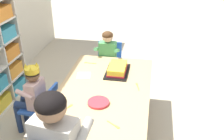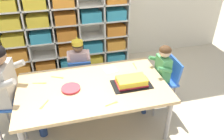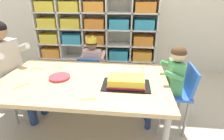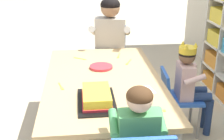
# 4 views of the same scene
# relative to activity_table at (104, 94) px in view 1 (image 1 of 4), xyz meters

# --- Properties ---
(ground) EXTENTS (16.00, 16.00, 0.00)m
(ground) POSITION_rel_activity_table_xyz_m (0.00, 0.00, -0.51)
(ground) COLOR beige
(activity_table) EXTENTS (1.51, 0.88, 0.55)m
(activity_table) POSITION_rel_activity_table_xyz_m (0.00, 0.00, 0.00)
(activity_table) COLOR tan
(activity_table) RESTS_ON ground
(classroom_chair_blue) EXTENTS (0.32, 0.35, 0.56)m
(classroom_chair_blue) POSITION_rel_activity_table_xyz_m (-0.06, 0.62, -0.17)
(classroom_chair_blue) COLOR blue
(classroom_chair_blue) RESTS_ON ground
(child_with_crown) EXTENTS (0.31, 0.31, 0.80)m
(child_with_crown) POSITION_rel_activity_table_xyz_m (-0.06, 0.72, -0.02)
(child_with_crown) COLOR beige
(child_with_crown) RESTS_ON ground
(adult_helper_seated) EXTENTS (0.46, 0.44, 1.04)m
(adult_helper_seated) POSITION_rel_activity_table_xyz_m (-0.79, 0.13, 0.14)
(adult_helper_seated) COLOR #B2ADA3
(adult_helper_seated) RESTS_ON ground
(classroom_chair_guest_side) EXTENTS (0.32, 0.34, 0.66)m
(classroom_chair_guest_side) POSITION_rel_activity_table_xyz_m (0.88, 0.11, -0.09)
(classroom_chair_guest_side) COLOR blue
(classroom_chair_guest_side) RESTS_ON ground
(guest_at_table_side) EXTENTS (0.31, 0.30, 0.85)m
(guest_at_table_side) POSITION_rel_activity_table_xyz_m (0.78, 0.12, 0.04)
(guest_at_table_side) COLOR #4C9E5B
(guest_at_table_side) RESTS_ON ground
(birthday_cake_on_tray) EXTENTS (0.40, 0.24, 0.08)m
(birthday_cake_on_tray) POSITION_rel_activity_table_xyz_m (0.39, -0.07, 0.08)
(birthday_cake_on_tray) COLOR black
(birthday_cake_on_tray) RESTS_ON activity_table
(paper_plate_stack) EXTENTS (0.19, 0.19, 0.02)m
(paper_plate_stack) POSITION_rel_activity_table_xyz_m (-0.22, 0.00, 0.05)
(paper_plate_stack) COLOR #DB333D
(paper_plate_stack) RESTS_ON activity_table
(paper_napkin_square) EXTENTS (0.16, 0.16, 0.00)m
(paper_napkin_square) POSITION_rel_activity_table_xyz_m (0.25, 0.26, 0.04)
(paper_napkin_square) COLOR white
(paper_napkin_square) RESTS_ON activity_table
(fork_near_child_seat) EXTENTS (0.08, 0.11, 0.00)m
(fork_near_child_seat) POSITION_rel_activity_table_xyz_m (-0.49, -0.18, 0.05)
(fork_near_child_seat) COLOR yellow
(fork_near_child_seat) RESTS_ON activity_table
(fork_near_cake_tray) EXTENTS (0.14, 0.05, 0.00)m
(fork_near_cake_tray) POSITION_rel_activity_table_xyz_m (-0.52, 0.19, 0.05)
(fork_near_cake_tray) COLOR yellow
(fork_near_cake_tray) RESTS_ON activity_table
(fork_beside_plate_stack) EXTENTS (0.13, 0.07, 0.00)m
(fork_beside_plate_stack) POSITION_rel_activity_table_xyz_m (-0.33, 0.25, 0.05)
(fork_beside_plate_stack) COLOR yellow
(fork_beside_plate_stack) RESTS_ON activity_table
(fork_at_table_front_edge) EXTENTS (0.02, 0.14, 0.00)m
(fork_at_table_front_edge) POSITION_rel_activity_table_xyz_m (0.55, 0.28, 0.05)
(fork_at_table_front_edge) COLOR yellow
(fork_at_table_front_edge) RESTS_ON activity_table
(fork_scattered_mid_table) EXTENTS (0.13, 0.05, 0.00)m
(fork_scattered_mid_table) POSITION_rel_activity_table_xyz_m (0.13, -0.32, 0.05)
(fork_scattered_mid_table) COLOR yellow
(fork_scattered_mid_table) RESTS_ON activity_table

